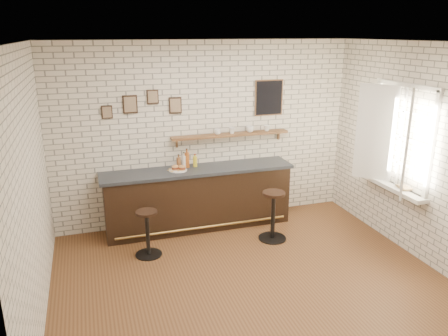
{
  "coord_description": "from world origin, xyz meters",
  "views": [
    {
      "loc": [
        -1.86,
        -4.79,
        3.11
      ],
      "look_at": [
        -0.04,
        0.9,
        1.24
      ],
      "focal_mm": 35.0,
      "sensor_mm": 36.0,
      "label": 1
    }
  ],
  "objects_px": {
    "shelf_cup_c": "(250,129)",
    "shelf_cup_d": "(267,128)",
    "sandwich_plate": "(178,170)",
    "bitters_bottle_amber": "(187,160)",
    "shelf_cup_b": "(232,131)",
    "book_upper": "(400,187)",
    "bar_stool_right": "(273,214)",
    "ciabatta_sandwich": "(179,168)",
    "bitters_bottle_white": "(184,161)",
    "book_lower": "(398,188)",
    "shelf_cup_a": "(217,132)",
    "condiment_bottle_yellow": "(195,161)",
    "bitters_bottle_brown": "(179,163)",
    "bar_stool_left": "(148,232)",
    "bar_counter": "(199,198)"
  },
  "relations": [
    {
      "from": "ciabatta_sandwich",
      "to": "bitters_bottle_brown",
      "type": "distance_m",
      "value": 0.14
    },
    {
      "from": "bitters_bottle_white",
      "to": "shelf_cup_d",
      "type": "height_order",
      "value": "shelf_cup_d"
    },
    {
      "from": "shelf_cup_a",
      "to": "ciabatta_sandwich",
      "type": "bearing_deg",
      "value": 153.77
    },
    {
      "from": "bar_stool_right",
      "to": "shelf_cup_b",
      "type": "height_order",
      "value": "shelf_cup_b"
    },
    {
      "from": "ciabatta_sandwich",
      "to": "book_lower",
      "type": "xyz_separation_m",
      "value": [
        2.92,
        -1.57,
        -0.12
      ]
    },
    {
      "from": "sandwich_plate",
      "to": "bitters_bottle_amber",
      "type": "bearing_deg",
      "value": 35.5
    },
    {
      "from": "condiment_bottle_yellow",
      "to": "shelf_cup_b",
      "type": "height_order",
      "value": "shelf_cup_b"
    },
    {
      "from": "bitters_bottle_brown",
      "to": "book_lower",
      "type": "bearing_deg",
      "value": -30.49
    },
    {
      "from": "bar_counter",
      "to": "shelf_cup_a",
      "type": "distance_m",
      "value": 1.13
    },
    {
      "from": "shelf_cup_d",
      "to": "book_lower",
      "type": "distance_m",
      "value": 2.3
    },
    {
      "from": "shelf_cup_c",
      "to": "shelf_cup_d",
      "type": "xyz_separation_m",
      "value": [
        0.31,
        0.0,
        -0.0
      ]
    },
    {
      "from": "condiment_bottle_yellow",
      "to": "shelf_cup_a",
      "type": "xyz_separation_m",
      "value": [
        0.41,
        0.08,
        0.45
      ]
    },
    {
      "from": "ciabatta_sandwich",
      "to": "bar_stool_right",
      "type": "height_order",
      "value": "ciabatta_sandwich"
    },
    {
      "from": "shelf_cup_b",
      "to": "bitters_bottle_white",
      "type": "bearing_deg",
      "value": 141.74
    },
    {
      "from": "bitters_bottle_amber",
      "to": "book_upper",
      "type": "bearing_deg",
      "value": -32.27
    },
    {
      "from": "bitters_bottle_white",
      "to": "condiment_bottle_yellow",
      "type": "bearing_deg",
      "value": -0.0
    },
    {
      "from": "bitters_bottle_white",
      "to": "book_lower",
      "type": "bearing_deg",
      "value": -31.23
    },
    {
      "from": "bitters_bottle_brown",
      "to": "bitters_bottle_amber",
      "type": "relative_size",
      "value": 0.73
    },
    {
      "from": "sandwich_plate",
      "to": "bar_counter",
      "type": "bearing_deg",
      "value": 0.9
    },
    {
      "from": "bitters_bottle_brown",
      "to": "bar_stool_right",
      "type": "bearing_deg",
      "value": -36.09
    },
    {
      "from": "shelf_cup_b",
      "to": "ciabatta_sandwich",
      "type": "bearing_deg",
      "value": 148.53
    },
    {
      "from": "bitters_bottle_white",
      "to": "book_upper",
      "type": "xyz_separation_m",
      "value": [
        2.8,
        -1.74,
        -0.15
      ]
    },
    {
      "from": "bar_stool_left",
      "to": "bitters_bottle_brown",
      "type": "bearing_deg",
      "value": 52.22
    },
    {
      "from": "sandwich_plate",
      "to": "bar_stool_right",
      "type": "distance_m",
      "value": 1.64
    },
    {
      "from": "shelf_cup_a",
      "to": "shelf_cup_c",
      "type": "relative_size",
      "value": 0.89
    },
    {
      "from": "book_lower",
      "to": "bitters_bottle_amber",
      "type": "bearing_deg",
      "value": 164.54
    },
    {
      "from": "ciabatta_sandwich",
      "to": "bitters_bottle_amber",
      "type": "relative_size",
      "value": 0.78
    },
    {
      "from": "shelf_cup_d",
      "to": "sandwich_plate",
      "type": "bearing_deg",
      "value": 171.4
    },
    {
      "from": "bar_stool_left",
      "to": "bitters_bottle_amber",
      "type": "bearing_deg",
      "value": 46.93
    },
    {
      "from": "shelf_cup_b",
      "to": "book_upper",
      "type": "relative_size",
      "value": 0.45
    },
    {
      "from": "shelf_cup_b",
      "to": "book_upper",
      "type": "xyz_separation_m",
      "value": [
        1.96,
        -1.82,
        -0.59
      ]
    },
    {
      "from": "bitters_bottle_brown",
      "to": "bar_stool_left",
      "type": "distance_m",
      "value": 1.31
    },
    {
      "from": "bar_stool_left",
      "to": "shelf_cup_b",
      "type": "height_order",
      "value": "shelf_cup_b"
    },
    {
      "from": "condiment_bottle_yellow",
      "to": "bar_stool_left",
      "type": "xyz_separation_m",
      "value": [
        -0.93,
        -0.85,
        -0.73
      ]
    },
    {
      "from": "shelf_cup_c",
      "to": "book_upper",
      "type": "relative_size",
      "value": 0.55
    },
    {
      "from": "condiment_bottle_yellow",
      "to": "book_upper",
      "type": "bearing_deg",
      "value": -33.57
    },
    {
      "from": "shelf_cup_b",
      "to": "shelf_cup_c",
      "type": "bearing_deg",
      "value": -43.62
    },
    {
      "from": "bitters_bottle_brown",
      "to": "bitters_bottle_amber",
      "type": "height_order",
      "value": "bitters_bottle_amber"
    },
    {
      "from": "shelf_cup_b",
      "to": "shelf_cup_c",
      "type": "height_order",
      "value": "shelf_cup_c"
    },
    {
      "from": "book_upper",
      "to": "shelf_cup_a",
      "type": "bearing_deg",
      "value": 145.16
    },
    {
      "from": "ciabatta_sandwich",
      "to": "bitters_bottle_brown",
      "type": "height_order",
      "value": "bitters_bottle_brown"
    },
    {
      "from": "bar_counter",
      "to": "bar_stool_left",
      "type": "bearing_deg",
      "value": -142.3
    },
    {
      "from": "shelf_cup_b",
      "to": "shelf_cup_a",
      "type": "bearing_deg",
      "value": 136.38
    },
    {
      "from": "ciabatta_sandwich",
      "to": "book_lower",
      "type": "bearing_deg",
      "value": -28.31
    },
    {
      "from": "bitters_bottle_white",
      "to": "bar_stool_right",
      "type": "height_order",
      "value": "bitters_bottle_white"
    },
    {
      "from": "shelf_cup_b",
      "to": "book_lower",
      "type": "bearing_deg",
      "value": -85.81
    },
    {
      "from": "bitters_bottle_amber",
      "to": "bar_stool_right",
      "type": "distance_m",
      "value": 1.63
    },
    {
      "from": "sandwich_plate",
      "to": "ciabatta_sandwich",
      "type": "distance_m",
      "value": 0.04
    },
    {
      "from": "bar_stool_left",
      "to": "shelf_cup_a",
      "type": "xyz_separation_m",
      "value": [
        1.34,
        0.93,
        1.18
      ]
    },
    {
      "from": "ciabatta_sandwich",
      "to": "bitters_bottle_white",
      "type": "bearing_deg",
      "value": 47.54
    }
  ]
}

